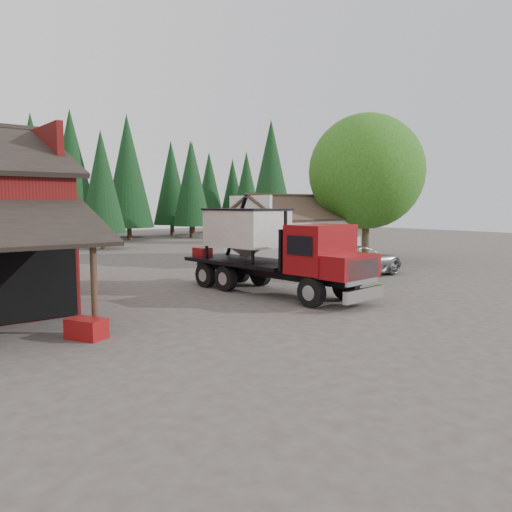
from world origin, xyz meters
TOP-DOWN VIEW (x-y plane):
  - ground at (0.00, 0.00)m, footprint 120.00×120.00m
  - farmhouse at (13.00, 13.00)m, footprint 8.60×6.42m
  - deciduous_tree at (17.01, 9.97)m, footprint 8.00×8.00m
  - near_pine_b at (6.00, 30.00)m, footprint 3.96×3.96m
  - near_pine_c at (22.00, 26.00)m, footprint 4.84×4.84m
  - feed_truck at (3.17, 4.03)m, footprint 3.45×9.78m
  - silver_car at (10.36, 5.26)m, footprint 6.21×3.09m
  - equip_box at (-6.00, 1.77)m, footprint 1.13×1.30m

SIDE VIEW (x-z plane):
  - ground at x=0.00m, z-range 0.00..0.00m
  - equip_box at x=-6.00m, z-range 0.00..0.60m
  - silver_car at x=10.36m, z-range 0.00..1.69m
  - farmhouse at x=13.00m, z-range -0.66..3.99m
  - feed_truck at x=3.17m, z-range -0.14..4.19m
  - near_pine_b at x=6.00m, z-range 0.69..11.09m
  - deciduous_tree at x=17.01m, z-range 0.81..11.01m
  - near_pine_c at x=22.00m, z-range 0.69..13.09m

